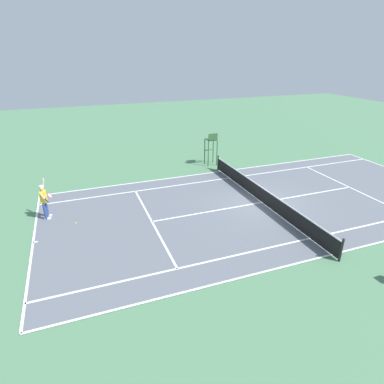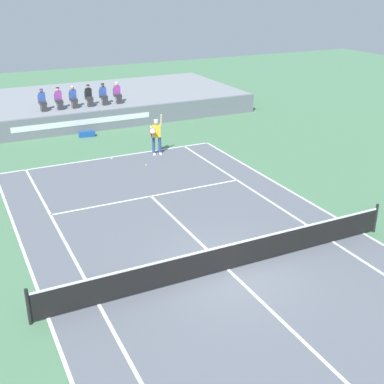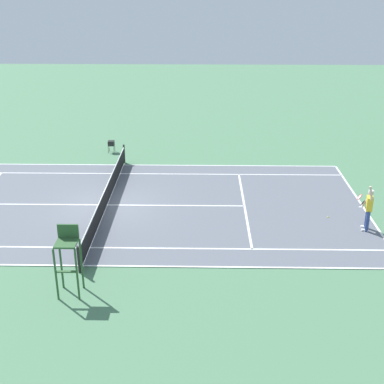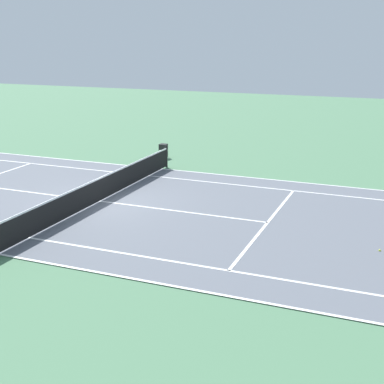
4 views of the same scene
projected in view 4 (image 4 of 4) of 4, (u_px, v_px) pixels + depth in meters
name	position (u px, v px, depth m)	size (l,w,h in m)	color
ground_plane	(101.00, 202.00, 20.20)	(80.00, 80.00, 0.00)	#4C7A56
court	(101.00, 202.00, 20.20)	(11.08, 23.88, 0.03)	slate
net	(100.00, 188.00, 20.05)	(11.98, 0.10, 1.07)	black
tennis_ball	(380.00, 250.00, 15.53)	(0.07, 0.07, 0.07)	#D1E533
ball_hopper	(163.00, 147.00, 27.36)	(0.36, 0.36, 0.70)	black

